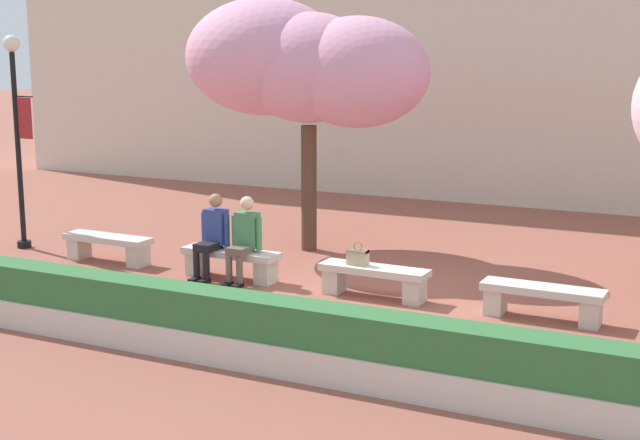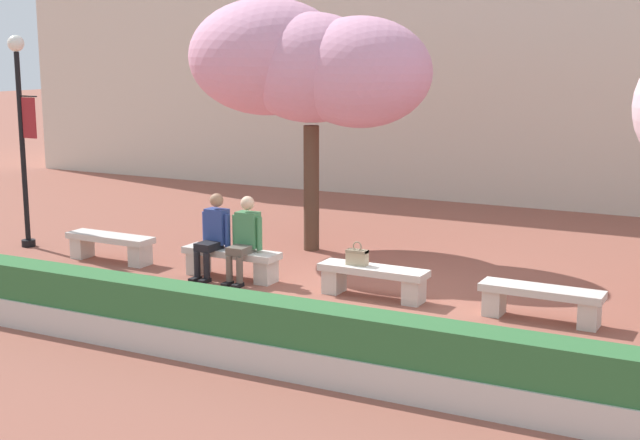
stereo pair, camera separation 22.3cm
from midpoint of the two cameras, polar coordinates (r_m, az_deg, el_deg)
The scene contains 11 objects.
ground_plane at distance 12.66m, azimuth 2.95°, elevation -4.97°, with size 100.00×100.00×0.00m, color #8E5142.
stone_bench_west_end at distance 15.03m, azimuth -13.84°, elevation -1.54°, with size 1.58×0.44×0.45m.
stone_bench_near_west at distance 13.66m, azimuth -6.20°, elevation -2.54°, with size 1.58×0.44×0.45m.
stone_bench_center at distance 12.58m, azimuth 2.96°, elevation -3.67°, with size 1.58×0.44×0.45m.
stone_bench_near_east at distance 11.88m, azimuth 13.53°, elevation -4.86°, with size 1.58×0.44×0.45m.
person_seated_left at distance 13.67m, azimuth -7.35°, elevation -0.82°, with size 0.51×0.69×1.29m.
person_seated_right at distance 13.38m, azimuth -5.34°, elevation -1.04°, with size 0.51×0.68×1.29m.
handbag at distance 12.60m, azimuth 1.92°, elevation -2.31°, with size 0.30×0.15×0.34m.
cherry_tree_main at distance 15.28m, azimuth -1.61°, elevation 9.93°, with size 4.33×2.89×4.32m.
lamp_post_with_banner at distance 16.28m, azimuth -19.21°, elevation 5.97°, with size 0.54×0.28×3.68m.
planter_hedge_foreground at distance 9.88m, azimuth -4.28°, elevation -7.29°, with size 15.01×0.50×0.80m.
Camera 1 is at (4.69, -11.23, 3.49)m, focal length 50.00 mm.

